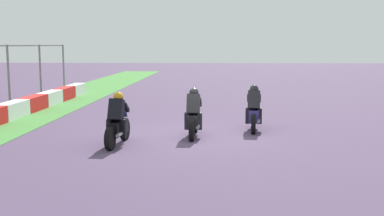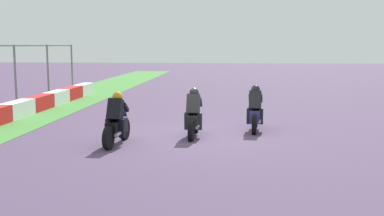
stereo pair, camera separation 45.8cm
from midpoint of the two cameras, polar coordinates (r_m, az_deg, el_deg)
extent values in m
plane|color=#513E5B|center=(14.87, -0.74, -3.35)|extent=(120.00, 120.00, 0.00)
cube|color=white|center=(19.63, -21.51, -0.26)|extent=(2.04, 0.60, 0.64)
cube|color=red|center=(21.53, -19.23, 0.50)|extent=(2.04, 0.60, 0.64)
cube|color=white|center=(23.46, -17.32, 1.13)|extent=(2.04, 0.60, 0.64)
cube|color=red|center=(25.41, -15.71, 1.67)|extent=(2.04, 0.60, 0.64)
cube|color=white|center=(27.38, -14.32, 2.13)|extent=(2.04, 0.60, 0.64)
cylinder|color=slate|center=(22.29, -21.83, 3.46)|extent=(0.10, 0.10, 2.85)
cylinder|color=slate|center=(25.74, -18.35, 4.11)|extent=(0.10, 0.10, 2.85)
cylinder|color=slate|center=(29.26, -15.69, 4.59)|extent=(0.10, 0.10, 2.85)
cylinder|color=black|center=(16.58, 6.68, -1.14)|extent=(0.65, 0.19, 0.64)
cylinder|color=black|center=(15.20, 6.59, -1.94)|extent=(0.65, 0.19, 0.64)
cube|color=#3B3280|center=(15.86, 6.65, -0.88)|extent=(1.12, 0.41, 0.40)
ellipsoid|color=#3B3280|center=(15.92, 6.67, 0.24)|extent=(0.50, 0.34, 0.24)
cube|color=red|center=(15.36, 6.61, -1.08)|extent=(0.07, 0.16, 0.08)
cylinder|color=#A5A5AD|center=(15.54, 7.21, -1.55)|extent=(0.43, 0.13, 0.10)
cube|color=black|center=(15.70, 6.67, 0.95)|extent=(0.52, 0.44, 0.66)
sphere|color=black|center=(15.88, 6.70, 2.26)|extent=(0.32, 0.32, 0.30)
cube|color=slate|center=(16.31, 6.70, 0.56)|extent=(0.18, 0.27, 0.23)
cube|color=black|center=(15.75, 5.91, -0.93)|extent=(0.19, 0.15, 0.52)
cube|color=black|center=(15.74, 7.37, -0.95)|extent=(0.19, 0.15, 0.52)
cube|color=black|center=(16.08, 6.05, 1.18)|extent=(0.39, 0.13, 0.31)
cube|color=black|center=(16.07, 7.34, 1.16)|extent=(0.39, 0.13, 0.31)
cylinder|color=black|center=(15.38, -0.46, -1.77)|extent=(0.64, 0.16, 0.64)
cylinder|color=black|center=(14.01, -0.96, -2.70)|extent=(0.64, 0.16, 0.64)
cube|color=black|center=(14.67, -0.70, -1.52)|extent=(1.11, 0.35, 0.40)
ellipsoid|color=black|center=(14.72, -0.67, -0.31)|extent=(0.49, 0.31, 0.24)
cube|color=red|center=(14.16, -0.88, -1.77)|extent=(0.06, 0.16, 0.08)
cylinder|color=#A5A5AD|center=(14.33, -0.19, -2.27)|extent=(0.42, 0.11, 0.10)
cube|color=#272729|center=(14.49, -0.74, 0.44)|extent=(0.49, 0.41, 0.66)
sphere|color=black|center=(14.67, -0.66, 1.87)|extent=(0.31, 0.31, 0.30)
cube|color=gray|center=(15.11, -0.53, 0.05)|extent=(0.16, 0.26, 0.23)
cube|color=#272729|center=(14.57, -1.53, -1.59)|extent=(0.18, 0.14, 0.52)
cube|color=#272729|center=(14.53, 0.04, -1.61)|extent=(0.18, 0.14, 0.52)
cube|color=#272729|center=(14.88, -1.30, 0.71)|extent=(0.39, 0.11, 0.31)
cube|color=#272729|center=(14.85, 0.09, 0.70)|extent=(0.39, 0.11, 0.31)
cylinder|color=black|center=(14.31, -9.03, -2.58)|extent=(0.65, 0.20, 0.64)
cylinder|color=black|center=(13.00, -10.86, -3.65)|extent=(0.65, 0.20, 0.64)
cube|color=black|center=(13.62, -9.92, -2.35)|extent=(1.13, 0.42, 0.40)
ellipsoid|color=black|center=(13.66, -9.82, -1.04)|extent=(0.51, 0.34, 0.24)
cube|color=red|center=(13.14, -10.61, -2.64)|extent=(0.07, 0.16, 0.08)
cylinder|color=#A5A5AD|center=(13.27, -9.72, -3.18)|extent=(0.43, 0.14, 0.10)
cube|color=black|center=(13.45, -10.10, -0.24)|extent=(0.52, 0.44, 0.66)
sphere|color=orange|center=(13.61, -9.84, 1.31)|extent=(0.33, 0.33, 0.30)
cube|color=#4A578F|center=(14.04, -9.31, -0.63)|extent=(0.18, 0.27, 0.23)
cube|color=black|center=(13.57, -10.88, -2.41)|extent=(0.19, 0.16, 0.52)
cube|color=black|center=(13.45, -9.27, -2.46)|extent=(0.19, 0.16, 0.52)
cube|color=black|center=(13.86, -10.32, 0.07)|extent=(0.39, 0.14, 0.31)
cube|color=black|center=(13.75, -8.89, 0.04)|extent=(0.39, 0.14, 0.31)
camera|label=1|loc=(0.23, -90.90, -0.12)|focal=44.13mm
camera|label=2|loc=(0.23, 89.10, 0.12)|focal=44.13mm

